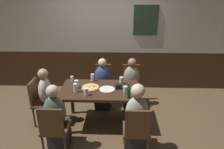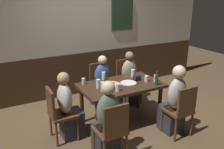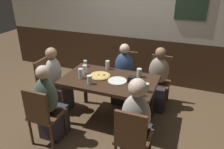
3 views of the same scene
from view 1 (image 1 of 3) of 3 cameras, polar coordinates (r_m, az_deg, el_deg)
The scene contains 25 objects.
ground_plane at distance 4.22m, azimuth -3.14°, elevation -12.93°, with size 12.00×12.00×0.00m, color brown.
wall_back at distance 5.20m, azimuth -1.84°, elevation 9.88°, with size 6.40×0.13×2.60m.
dining_table at distance 3.88m, azimuth -3.34°, elevation -5.15°, with size 1.41×0.83×0.74m.
chair_head_west at distance 4.19m, azimuth -18.81°, elevation -6.45°, with size 0.40×0.40×0.88m.
chair_right_near at distance 3.25m, azimuth 6.68°, elevation -14.44°, with size 0.40×0.40×0.88m.
chair_left_near at distance 3.38m, azimuth -15.39°, elevation -13.62°, with size 0.40×0.40×0.88m.
chair_mid_far at distance 4.68m, azimuth -2.42°, elevation -2.04°, with size 0.40×0.40×0.88m.
chair_right_far at distance 4.68m, azimuth 5.16°, elevation -2.14°, with size 0.40×0.40×0.88m.
person_head_west at distance 4.15m, azimuth -16.62°, elevation -6.92°, with size 0.37×0.34×1.11m.
person_right_near at distance 3.38m, azimuth 6.47°, elevation -12.74°, with size 0.34×0.37×1.18m.
person_left_near at distance 3.51m, azimuth -14.61°, elevation -12.31°, with size 0.34×0.37×1.14m.
person_mid_far at distance 4.55m, azimuth -2.56°, elevation -3.43°, with size 0.34×0.37×1.08m.
person_right_far at distance 4.55m, azimuth 5.25°, elevation -3.48°, with size 0.34×0.37×1.09m.
pizza at distance 3.87m, azimuth -5.86°, elevation -3.48°, with size 0.33×0.33×0.03m.
beer_glass_half at distance 3.75m, azimuth -9.86°, elevation -3.71°, with size 0.07×0.07×0.16m.
tumbler_water at distance 4.00m, azimuth 2.56°, elevation -1.69°, with size 0.07×0.07×0.14m.
beer_glass_tall at distance 4.13m, azimuth -5.29°, elevation -0.98°, with size 0.07×0.07×0.15m.
tumbler_short at distance 4.18m, azimuth -10.74°, elevation -1.25°, with size 0.06×0.06×0.11m.
pint_glass_stout at distance 3.61m, azimuth -6.99°, elevation -4.70°, with size 0.07×0.07×0.13m.
pint_glass_amber at distance 3.88m, azimuth -9.57°, elevation -2.66°, with size 0.07×0.07×0.15m.
highball_clear at distance 3.71m, azimuth 3.58°, elevation -4.03°, with size 0.07×0.07×0.11m.
pint_glass_pale at distance 3.65m, azimuth 5.92°, elevation -4.48°, with size 0.07×0.07×0.12m.
beer_bottle_green at distance 3.49m, azimuth 4.51°, elevation -4.87°, with size 0.06×0.06×0.25m.
plate_white_large at distance 3.80m, azimuth -1.34°, elevation -4.00°, with size 0.28×0.28×0.01m, color white.
condiment_caddy at distance 3.82m, azimuth 1.83°, elevation -3.20°, with size 0.11×0.09×0.09m, color black.
Camera 1 is at (0.34, -3.42, 2.45)m, focal length 33.83 mm.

